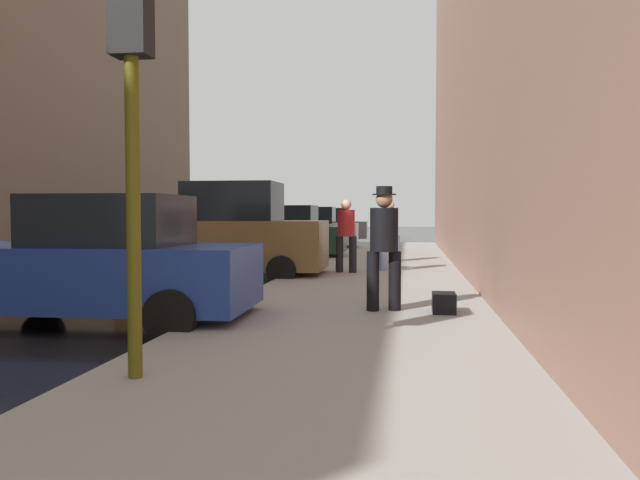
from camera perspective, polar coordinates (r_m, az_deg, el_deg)
ground_plane at (r=12.02m, az=-26.49°, el=-5.17°), size 120.00×120.00×0.00m
sidewalk at (r=9.94m, az=3.47°, el=-6.04°), size 4.00×40.00×0.15m
parked_blue_sedan at (r=8.99m, az=-19.39°, el=-2.11°), size 4.24×2.13×1.79m
parked_bronze_suv at (r=14.52m, az=-8.48°, el=0.43°), size 4.62×2.11×2.25m
parked_dark_green_sedan at (r=20.53m, az=-3.52°, el=0.54°), size 4.22×2.10×1.79m
parked_silver_sedan at (r=25.70m, az=-1.15°, el=0.94°), size 4.24×2.13×1.79m
parked_gray_coupe at (r=31.59m, az=0.60°, el=1.23°), size 4.27×2.19×1.79m
fire_hydrant at (r=14.80m, az=-1.00°, el=-1.58°), size 0.42×0.22×0.70m
traffic_light at (r=5.61m, az=-16.82°, el=14.83°), size 0.32×0.32×3.60m
pedestrian_in_jeans at (r=15.16m, az=6.36°, el=0.80°), size 0.51×0.43×1.71m
pedestrian_in_red_jacket at (r=14.62m, az=2.41°, el=0.75°), size 0.52×0.44×1.71m
pedestrian_with_fedora at (r=8.93m, az=5.87°, el=-0.17°), size 0.53×0.49×1.78m
pedestrian_with_beanie at (r=17.88m, az=6.11°, el=1.16°), size 0.50×0.40×1.78m
duffel_bag at (r=8.93m, az=11.26°, el=-5.66°), size 0.32×0.44×0.28m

